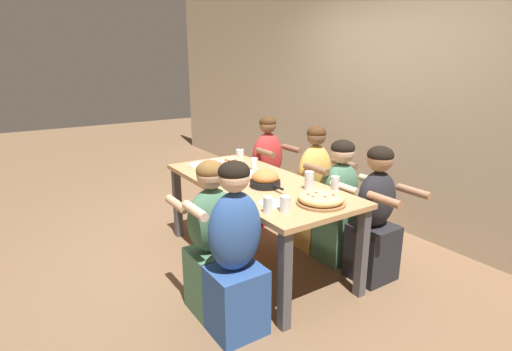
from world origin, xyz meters
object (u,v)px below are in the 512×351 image
at_px(diner_near_right, 235,258).
at_px(drinking_glass_e, 335,185).
at_px(empty_plate_a, 243,173).
at_px(diner_far_left, 268,174).
at_px(empty_plate_c, 272,203).
at_px(drinking_glass_a, 221,169).
at_px(drinking_glass_f, 309,182).
at_px(pizza_board_main, 321,199).
at_px(diner_far_center, 314,193).
at_px(drinking_glass_c, 219,167).
at_px(drinking_glass_g, 254,164).
at_px(drinking_glass_i, 208,174).
at_px(diner_far_midright, 340,206).
at_px(diner_far_right, 375,220).
at_px(skillet_bowl, 265,179).
at_px(cocktail_glass_blue, 240,155).
at_px(drinking_glass_j, 225,180).
at_px(drinking_glass_h, 268,206).
at_px(empty_plate_b, 200,165).
at_px(diner_near_midright, 213,244).
at_px(drinking_glass_d, 215,167).
at_px(drinking_glass_b, 285,205).
at_px(pizza_board_second, 230,162).

bearing_deg(diner_near_right, drinking_glass_e, 7.86).
distance_m(empty_plate_a, diner_far_left, 0.82).
relative_size(empty_plate_c, drinking_glass_a, 1.45).
height_order(empty_plate_c, drinking_glass_f, drinking_glass_f).
relative_size(pizza_board_main, diner_far_center, 0.30).
bearing_deg(drinking_glass_c, diner_far_left, 111.30).
distance_m(empty_plate_c, drinking_glass_g, 0.96).
bearing_deg(drinking_glass_i, drinking_glass_c, 128.92).
bearing_deg(diner_far_midright, diner_near_right, 15.84).
xyz_separation_m(drinking_glass_e, diner_far_center, (-0.57, 0.31, -0.28)).
xyz_separation_m(pizza_board_main, drinking_glass_i, (-1.01, -0.39, 0.01)).
bearing_deg(diner_near_right, drinking_glass_f, 19.75).
relative_size(diner_far_center, diner_far_right, 1.05).
bearing_deg(skillet_bowl, empty_plate_c, -28.39).
distance_m(drinking_glass_i, diner_far_midright, 1.20).
bearing_deg(empty_plate_c, drinking_glass_a, 176.67).
distance_m(empty_plate_a, cocktail_glass_blue, 0.57).
relative_size(drinking_glass_c, drinking_glass_j, 0.93).
bearing_deg(drinking_glass_f, drinking_glass_a, -151.20).
bearing_deg(drinking_glass_h, pizza_board_main, 80.40).
xyz_separation_m(empty_plate_b, diner_far_center, (0.78, 0.81, -0.23)).
xyz_separation_m(drinking_glass_e, diner_far_midright, (-0.23, 0.31, -0.31)).
bearing_deg(drinking_glass_g, diner_far_left, 133.00).
height_order(skillet_bowl, drinking_glass_j, skillet_bowl).
bearing_deg(diner_far_midright, diner_near_midright, 2.44).
bearing_deg(diner_far_right, drinking_glass_j, -39.87).
distance_m(empty_plate_b, drinking_glass_g, 0.56).
height_order(drinking_glass_a, drinking_glass_e, drinking_glass_a).
height_order(empty_plate_a, drinking_glass_f, drinking_glass_f).
distance_m(empty_plate_c, diner_far_center, 1.03).
xyz_separation_m(skillet_bowl, drinking_glass_c, (-0.62, -0.09, -0.02)).
bearing_deg(drinking_glass_i, drinking_glass_a, 98.76).
height_order(drinking_glass_c, diner_far_right, diner_far_right).
height_order(drinking_glass_h, drinking_glass_j, drinking_glass_h).
bearing_deg(drinking_glass_c, drinking_glass_f, 21.67).
bearing_deg(drinking_glass_d, cocktail_glass_blue, 126.80).
xyz_separation_m(cocktail_glass_blue, drinking_glass_e, (1.36, 0.04, 0.01)).
distance_m(cocktail_glass_blue, drinking_glass_b, 1.56).
distance_m(empty_plate_a, drinking_glass_j, 0.41).
relative_size(drinking_glass_e, diner_far_midright, 0.12).
bearing_deg(diner_far_right, drinking_glass_g, -67.54).
xyz_separation_m(cocktail_glass_blue, drinking_glass_c, (0.31, -0.41, -0.00)).
distance_m(pizza_board_main, diner_far_right, 0.63).
bearing_deg(diner_near_right, pizza_board_second, 61.15).
height_order(drinking_glass_f, diner_near_right, diner_near_right).
height_order(drinking_glass_b, drinking_glass_j, drinking_glass_b).
distance_m(drinking_glass_a, drinking_glass_i, 0.14).
height_order(drinking_glass_f, diner_far_left, diner_far_left).
relative_size(empty_plate_b, drinking_glass_b, 1.97).
relative_size(drinking_glass_b, drinking_glass_g, 0.99).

